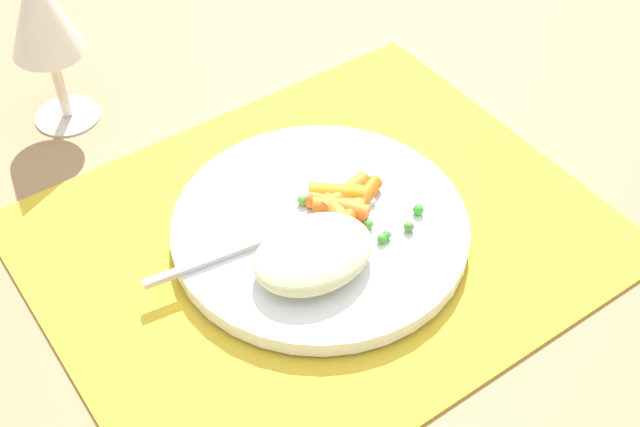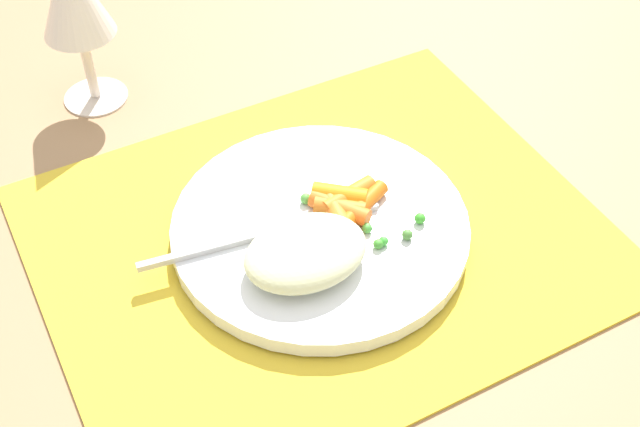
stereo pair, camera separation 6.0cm
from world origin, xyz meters
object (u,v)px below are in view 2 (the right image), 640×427
rice_mound (306,252)px  fork (286,228)px  plate (320,228)px  carrot_portion (345,206)px

rice_mound → fork: 0.04m
plate → fork: (-0.03, 0.00, 0.01)m
plate → fork: fork is taller
plate → carrot_portion: size_ratio=3.35×
rice_mound → carrot_portion: size_ratio=1.35×
plate → carrot_portion: bearing=-0.3°
plate → rice_mound: (-0.03, -0.04, 0.02)m
carrot_portion → fork: bearing=175.5°
plate → fork: bearing=172.2°
fork → carrot_portion: bearing=-4.5°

